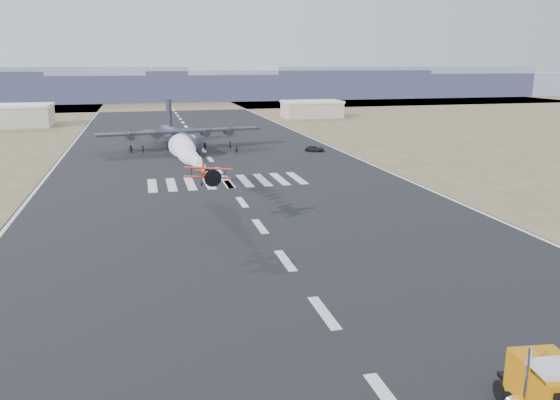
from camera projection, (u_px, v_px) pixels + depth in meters
name	position (u px, v px, depth m)	size (l,w,h in m)	color
ground	(324.00, 313.00, 42.92)	(500.00, 500.00, 0.00)	black
scrub_far	(169.00, 104.00, 259.09)	(500.00, 80.00, 0.00)	brown
runway_markings	(218.00, 170.00, 99.31)	(60.00, 260.00, 0.01)	silver
ridge_seg_c	(31.00, 84.00, 269.77)	(150.00, 50.00, 17.00)	gray
ridge_seg_d	(165.00, 87.00, 285.69)	(150.00, 50.00, 13.00)	gray
ridge_seg_e	(285.00, 84.00, 300.88)	(150.00, 50.00, 15.00)	gray
ridge_seg_f	(393.00, 81.00, 316.07)	(150.00, 50.00, 17.00)	gray
ridge_seg_g	(491.00, 84.00, 332.00)	(150.00, 50.00, 13.00)	gray
hangar_left	(10.00, 115.00, 166.02)	(24.50, 14.50, 6.70)	#A39F90
hangar_right	(312.00, 109.00, 194.09)	(20.50, 12.50, 5.90)	#A39F90
semi_truck	(556.00, 399.00, 28.63)	(3.87, 9.11, 4.02)	black
aerobatic_biplane	(208.00, 174.00, 61.66)	(5.58, 5.00, 2.40)	#B7100C
smoke_trail	(184.00, 149.00, 78.18)	(3.49, 21.37, 3.49)	white
transport_aircraft	(179.00, 137.00, 123.84)	(36.80, 30.19, 10.62)	#202230
support_vehicle	(315.00, 149.00, 120.43)	(1.98, 4.29, 1.19)	black
crew_a	(230.00, 145.00, 123.27)	(0.68, 0.56, 1.85)	black
crew_b	(205.00, 147.00, 121.41)	(0.84, 0.52, 1.73)	black
crew_c	(143.00, 149.00, 117.89)	(1.07, 0.50, 1.65)	black
crew_d	(174.00, 150.00, 117.19)	(1.01, 0.52, 1.72)	black
crew_e	(191.00, 151.00, 115.24)	(0.79, 0.49, 1.62)	black
crew_f	(131.00, 149.00, 118.78)	(1.46, 0.47, 1.58)	black
crew_g	(237.00, 150.00, 117.44)	(0.63, 0.51, 1.71)	black
crew_h	(199.00, 151.00, 115.79)	(0.78, 0.48, 1.61)	black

